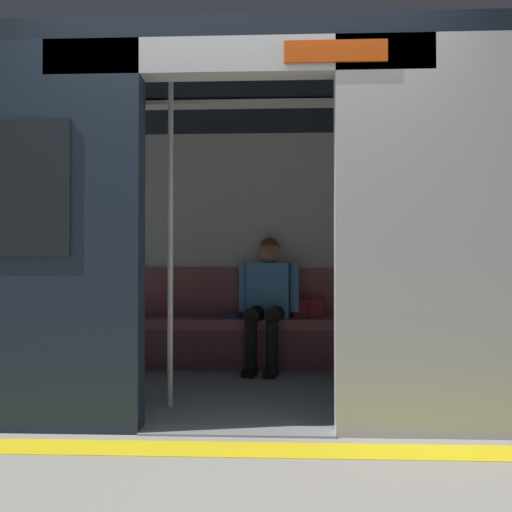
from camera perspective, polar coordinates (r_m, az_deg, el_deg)
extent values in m
plane|color=gray|center=(3.31, -1.89, -17.28)|extent=(60.00, 60.00, 0.00)
cube|color=yellow|center=(3.03, -2.36, -18.83)|extent=(8.00, 0.24, 0.01)
cube|color=#ADAFB5|center=(3.26, 17.47, 2.03)|extent=(1.09, 0.12, 2.20)
cube|color=black|center=(3.28, 17.50, 6.65)|extent=(0.60, 0.02, 0.55)
cube|color=#ADAFB5|center=(3.38, -1.87, 19.22)|extent=(2.17, 0.16, 0.20)
cube|color=#BF3F0C|center=(3.30, 8.02, 19.73)|extent=(0.56, 0.02, 0.12)
cube|color=black|center=(4.52, -0.70, 16.13)|extent=(6.40, 2.46, 0.12)
cube|color=slate|center=(4.43, -0.70, -13.02)|extent=(6.08, 2.30, 0.01)
cube|color=silver|center=(5.48, -0.02, 0.85)|extent=(6.08, 0.10, 2.20)
cube|color=#935156|center=(5.42, -0.05, -3.61)|extent=(3.52, 0.06, 0.45)
cube|color=white|center=(4.50, -0.70, 15.03)|extent=(4.48, 0.16, 0.03)
cube|color=gray|center=(3.31, -1.89, -17.18)|extent=(1.09, 0.19, 0.01)
cube|color=#935156|center=(5.22, -0.16, -6.68)|extent=(2.84, 0.44, 0.09)
cube|color=brown|center=(5.05, -0.26, -9.46)|extent=(2.84, 0.04, 0.36)
cube|color=#4C8CC6|center=(5.18, 1.35, -3.46)|extent=(0.41, 0.27, 0.50)
sphere|color=#8C664C|center=(5.17, 1.35, 0.35)|extent=(0.21, 0.21, 0.21)
sphere|color=brown|center=(5.18, 1.37, 0.75)|extent=(0.19, 0.19, 0.19)
cylinder|color=#4C8CC6|center=(5.11, 3.89, -3.16)|extent=(0.08, 0.08, 0.44)
cylinder|color=#4C8CC6|center=(5.19, -1.26, -3.13)|extent=(0.08, 0.08, 0.44)
cylinder|color=black|center=(4.98, 1.98, -5.87)|extent=(0.19, 0.42, 0.14)
cylinder|color=black|center=(5.01, -0.06, -5.84)|extent=(0.19, 0.42, 0.14)
cylinder|color=black|center=(4.81, 1.60, -9.11)|extent=(0.10, 0.10, 0.41)
cylinder|color=black|center=(4.85, -0.52, -9.05)|extent=(0.10, 0.10, 0.41)
cube|color=black|center=(4.80, 1.50, -11.74)|extent=(0.13, 0.23, 0.06)
cube|color=black|center=(4.83, -0.65, -11.66)|extent=(0.13, 0.23, 0.06)
cube|color=maroon|center=(5.20, 5.26, -5.27)|extent=(0.26, 0.14, 0.17)
cube|color=maroon|center=(5.13, 5.31, -5.43)|extent=(0.02, 0.01, 0.14)
cube|color=#26598C|center=(5.26, -2.42, -6.00)|extent=(0.23, 0.26, 0.03)
cylinder|color=silver|center=(3.77, -8.60, 1.47)|extent=(0.04, 0.04, 2.18)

